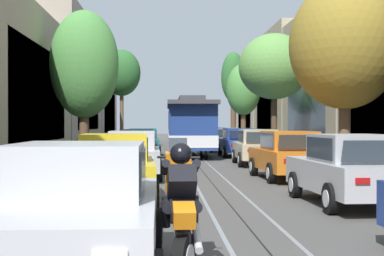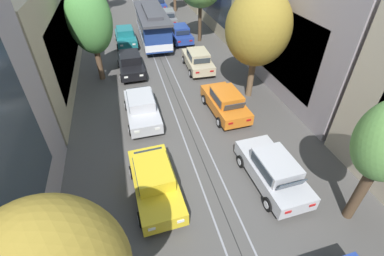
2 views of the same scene
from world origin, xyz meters
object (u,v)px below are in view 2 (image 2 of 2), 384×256
(parked_car_grey_sixth_right, at_px, (167,17))
(street_tree_kerb_left_second, at_px, (90,20))
(parked_car_yellow_second_left, at_px, (155,181))
(street_tree_kerb_right_second, at_px, (258,29))
(parked_car_orange_mid_right, at_px, (225,102))
(parked_car_blue_fifth_right, at_px, (180,33))
(parked_car_teal_fifth_left, at_px, (126,36))
(cable_car_trolley, at_px, (153,27))
(parked_car_silver_mid_left, at_px, (142,108))
(parked_car_black_fourth_left, at_px, (131,63))
(parked_car_beige_fourth_right, at_px, (198,60))
(parked_car_silver_second_right, at_px, (273,170))
(parked_car_blue_far_right, at_px, (158,3))

(parked_car_grey_sixth_right, bearing_deg, street_tree_kerb_left_second, -121.10)
(parked_car_yellow_second_left, distance_m, street_tree_kerb_right_second, 11.02)
(parked_car_orange_mid_right, height_order, parked_car_blue_fifth_right, same)
(parked_car_yellow_second_left, distance_m, street_tree_kerb_left_second, 12.89)
(parked_car_blue_fifth_right, distance_m, street_tree_kerb_left_second, 10.59)
(parked_car_yellow_second_left, bearing_deg, parked_car_teal_fifth_left, 90.09)
(parked_car_blue_fifth_right, bearing_deg, cable_car_trolley, 179.74)
(parked_car_yellow_second_left, relative_size, parked_car_silver_mid_left, 1.01)
(parked_car_orange_mid_right, bearing_deg, parked_car_black_fourth_left, 125.98)
(street_tree_kerb_right_second, bearing_deg, parked_car_silver_mid_left, -172.26)
(parked_car_yellow_second_left, xyz_separation_m, parked_car_beige_fourth_right, (5.28, 11.89, 0.00))
(parked_car_teal_fifth_left, bearing_deg, parked_car_beige_fourth_right, -53.33)
(parked_car_silver_second_right, xyz_separation_m, cable_car_trolley, (-2.68, 19.26, 0.86))
(cable_car_trolley, bearing_deg, parked_car_grey_sixth_right, 67.39)
(parked_car_blue_fifth_right, relative_size, parked_car_grey_sixth_right, 0.99)
(parked_car_beige_fourth_right, bearing_deg, parked_car_teal_fifth_left, 126.67)
(parked_car_silver_second_right, bearing_deg, parked_car_blue_far_right, 90.50)
(parked_car_blue_fifth_right, distance_m, street_tree_kerb_right_second, 12.40)
(parked_car_yellow_second_left, distance_m, parked_car_beige_fourth_right, 13.01)
(parked_car_orange_mid_right, distance_m, cable_car_trolley, 13.50)
(parked_car_silver_mid_left, distance_m, parked_car_blue_far_right, 25.75)
(parked_car_silver_second_right, relative_size, parked_car_blue_far_right, 1.00)
(parked_car_silver_second_right, xyz_separation_m, parked_car_orange_mid_right, (-0.08, 6.03, 0.00))
(street_tree_kerb_right_second, relative_size, cable_car_trolley, 0.76)
(street_tree_kerb_left_second, bearing_deg, parked_car_silver_mid_left, -68.43)
(parked_car_beige_fourth_right, bearing_deg, parked_car_black_fourth_left, 172.51)
(parked_car_yellow_second_left, distance_m, parked_car_orange_mid_right, 7.46)
(parked_car_silver_second_right, height_order, parked_car_orange_mid_right, same)
(parked_car_grey_sixth_right, bearing_deg, parked_car_blue_far_right, 90.76)
(parked_car_black_fourth_left, relative_size, parked_car_blue_far_right, 1.00)
(parked_car_silver_second_right, height_order, cable_car_trolley, cable_car_trolley)
(parked_car_blue_far_right, xyz_separation_m, cable_car_trolley, (-2.40, -12.69, 0.86))
(parked_car_orange_mid_right, xyz_separation_m, cable_car_trolley, (-2.60, 13.22, 0.86))
(parked_car_blue_far_right, distance_m, street_tree_kerb_right_second, 24.69)
(parked_car_beige_fourth_right, bearing_deg, parked_car_grey_sixth_right, 90.76)
(parked_car_black_fourth_left, relative_size, parked_car_silver_second_right, 0.99)
(parked_car_silver_mid_left, bearing_deg, parked_car_silver_second_right, -51.97)
(parked_car_grey_sixth_right, bearing_deg, cable_car_trolley, -112.61)
(parked_car_beige_fourth_right, bearing_deg, cable_car_trolley, 111.79)
(parked_car_black_fourth_left, bearing_deg, parked_car_orange_mid_right, -54.02)
(parked_car_yellow_second_left, distance_m, parked_car_silver_second_right, 5.36)
(parked_car_silver_second_right, distance_m, parked_car_blue_far_right, 31.95)
(parked_car_grey_sixth_right, bearing_deg, street_tree_kerb_right_second, -81.87)
(parked_car_teal_fifth_left, relative_size, parked_car_orange_mid_right, 0.99)
(street_tree_kerb_left_second, bearing_deg, parked_car_teal_fifth_left, 71.36)
(parked_car_silver_second_right, xyz_separation_m, parked_car_grey_sixth_right, (-0.19, 25.24, 0.00))
(parked_car_blue_fifth_right, bearing_deg, parked_car_black_fourth_left, -131.92)
(parked_car_silver_mid_left, bearing_deg, parked_car_orange_mid_right, -7.02)
(parked_car_beige_fourth_right, height_order, cable_car_trolley, cable_car_trolley)
(parked_car_teal_fifth_left, relative_size, parked_car_blue_far_right, 1.00)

